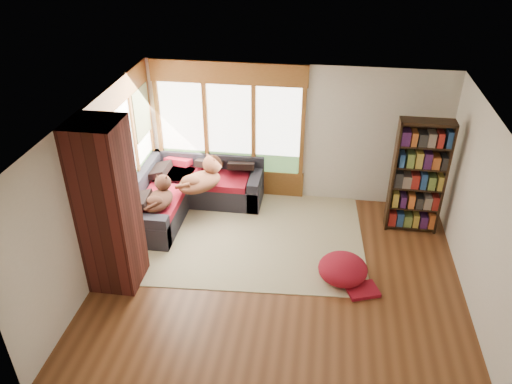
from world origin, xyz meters
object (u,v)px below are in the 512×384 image
(brick_chimney, at_px, (108,207))
(sectional_sofa, at_px, (183,195))
(pouf, at_px, (343,268))
(dog_tan, at_px, (203,176))
(area_rug, at_px, (252,235))
(bookshelf, at_px, (418,177))
(dog_brindle, at_px, (159,195))

(brick_chimney, relative_size, sectional_sofa, 1.18)
(pouf, distance_m, dog_tan, 2.97)
(area_rug, distance_m, dog_tan, 1.37)
(bookshelf, bearing_deg, sectional_sofa, 179.90)
(sectional_sofa, xyz_separation_m, pouf, (2.91, -1.58, -0.09))
(brick_chimney, relative_size, pouf, 3.48)
(area_rug, relative_size, dog_brindle, 4.91)
(sectional_sofa, bearing_deg, area_rug, -27.72)
(area_rug, bearing_deg, bookshelf, 13.21)
(pouf, bearing_deg, sectional_sofa, 151.58)
(area_rug, bearing_deg, dog_brindle, -176.89)
(pouf, relative_size, dog_tan, 0.75)
(sectional_sofa, distance_m, dog_tan, 0.64)
(brick_chimney, relative_size, dog_tan, 2.59)
(area_rug, xyz_separation_m, dog_brindle, (-1.56, -0.08, 0.73))
(sectional_sofa, distance_m, bookshelf, 4.16)
(sectional_sofa, bearing_deg, dog_tan, -13.00)
(sectional_sofa, xyz_separation_m, dog_brindle, (-0.18, -0.73, 0.43))
(bookshelf, bearing_deg, brick_chimney, -155.80)
(sectional_sofa, bearing_deg, dog_brindle, -106.51)
(area_rug, distance_m, pouf, 1.80)
(brick_chimney, bearing_deg, dog_tan, 66.46)
(pouf, xyz_separation_m, dog_brindle, (-3.09, 0.85, 0.52))
(area_rug, height_order, dog_tan, dog_tan)
(area_rug, bearing_deg, sectional_sofa, 155.19)
(bookshelf, bearing_deg, area_rug, -166.79)
(brick_chimney, height_order, sectional_sofa, brick_chimney)
(brick_chimney, height_order, area_rug, brick_chimney)
(area_rug, distance_m, bookshelf, 2.96)
(brick_chimney, relative_size, bookshelf, 1.28)
(brick_chimney, xyz_separation_m, bookshelf, (4.54, 2.04, -0.28))
(bookshelf, distance_m, dog_brindle, 4.34)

